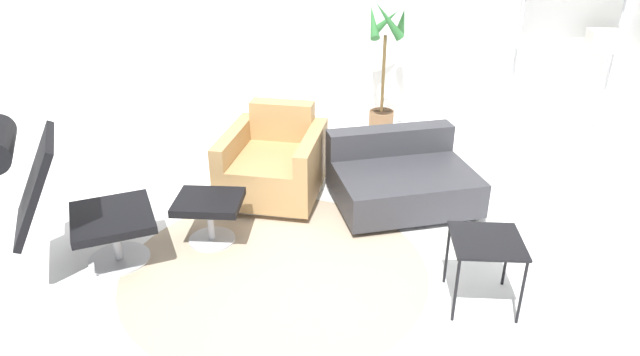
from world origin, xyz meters
TOP-DOWN VIEW (x-y plane):
  - ground_plane at (0.00, 0.00)m, footprint 12.00×12.00m
  - wall_back at (-0.00, 3.01)m, footprint 12.00×0.09m
  - round_rug at (-0.29, -0.12)m, footprint 2.20×2.20m
  - lounge_chair at (-1.76, -0.22)m, footprint 1.13×0.95m
  - ottoman at (-0.83, 0.23)m, footprint 0.50×0.42m
  - armchair_red at (-0.45, 1.05)m, footprint 0.92×1.01m
  - couch_low at (0.67, 0.96)m, footprint 1.36×1.21m
  - side_table at (1.11, -0.39)m, footprint 0.44×0.44m
  - potted_plant at (0.56, 2.51)m, footprint 0.43×0.41m
  - shelf_unit at (2.60, 2.71)m, footprint 1.09×0.28m

SIDE VIEW (x-z plane):
  - ground_plane at x=0.00m, z-range 0.00..0.00m
  - round_rug at x=-0.29m, z-range 0.00..0.01m
  - couch_low at x=0.67m, z-range -0.07..0.51m
  - ottoman at x=-0.83m, z-range 0.09..0.47m
  - armchair_red at x=-0.45m, z-range -0.10..0.66m
  - side_table at x=1.11m, z-range 0.19..0.67m
  - potted_plant at x=0.56m, z-range -0.13..1.37m
  - lounge_chair at x=-1.76m, z-range 0.11..1.24m
  - shelf_unit at x=2.60m, z-range 0.34..2.42m
  - wall_back at x=0.00m, z-range 0.00..2.80m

